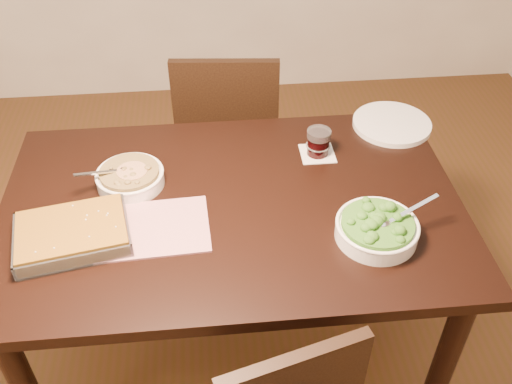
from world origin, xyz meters
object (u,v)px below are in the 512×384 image
(wine_tumbler, at_px, (318,142))
(dinner_plate, at_px, (392,124))
(broccoli_bowl, at_px, (377,229))
(baking_dish, at_px, (72,234))
(chair_far, at_px, (228,131))
(stew_bowl, at_px, (130,177))
(table, at_px, (232,225))

(wine_tumbler, height_order, dinner_plate, wine_tumbler)
(broccoli_bowl, distance_m, baking_dish, 0.85)
(chair_far, bearing_deg, baking_dish, 66.45)
(dinner_plate, bearing_deg, chair_far, 145.71)
(stew_bowl, xyz_separation_m, dinner_plate, (0.91, 0.24, -0.02))
(broccoli_bowl, xyz_separation_m, baking_dish, (-0.85, 0.07, -0.00))
(table, relative_size, wine_tumbler, 15.53)
(broccoli_bowl, relative_size, baking_dish, 0.75)
(baking_dish, xyz_separation_m, chair_far, (0.48, 0.87, -0.28))
(table, height_order, chair_far, chair_far)
(stew_bowl, bearing_deg, baking_dish, -120.78)
(broccoli_bowl, bearing_deg, table, 154.86)
(dinner_plate, height_order, chair_far, chair_far)
(broccoli_bowl, height_order, dinner_plate, broccoli_bowl)
(chair_far, bearing_deg, wine_tumbler, 122.83)
(wine_tumbler, distance_m, dinner_plate, 0.33)
(broccoli_bowl, relative_size, chair_far, 0.29)
(baking_dish, relative_size, chair_far, 0.39)
(table, distance_m, stew_bowl, 0.35)
(table, relative_size, dinner_plate, 5.02)
(wine_tumbler, bearing_deg, broccoli_bowl, -76.98)
(dinner_plate, distance_m, chair_far, 0.74)
(table, xyz_separation_m, stew_bowl, (-0.31, 0.12, 0.12))
(table, height_order, baking_dish, baking_dish)
(dinner_plate, bearing_deg, baking_dish, -155.43)
(table, xyz_separation_m, dinner_plate, (0.60, 0.36, 0.10))
(table, bearing_deg, wine_tumbler, 35.81)
(stew_bowl, relative_size, chair_far, 0.25)
(baking_dish, bearing_deg, chair_far, 50.28)
(table, distance_m, baking_dish, 0.48)
(dinner_plate, xyz_separation_m, chair_far, (-0.57, 0.39, -0.26))
(table, relative_size, baking_dish, 4.02)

